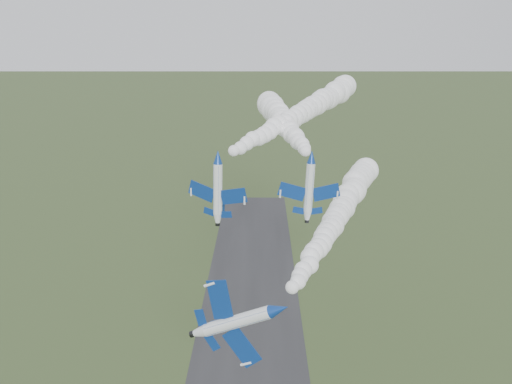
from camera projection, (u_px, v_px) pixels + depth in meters
jet_lead at (279, 310)px, 68.48m from camera, size 7.41×14.18×10.85m
smoke_trail_jet_lead at (337, 216)px, 97.63m from camera, size 23.71×56.80×5.44m
jet_pair_left at (218, 157)px, 86.06m from camera, size 9.97×11.37×2.97m
smoke_trail_jet_pair_left at (304, 111)px, 119.33m from camera, size 35.11×68.27×5.87m
jet_pair_right at (312, 157)px, 85.95m from camera, size 9.62×11.47×2.84m
smoke_trail_jet_pair_right at (283, 122)px, 116.53m from camera, size 11.77×60.12×5.92m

